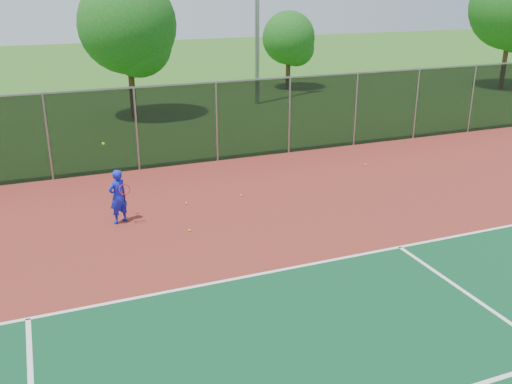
% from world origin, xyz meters
% --- Properties ---
extents(ground, '(120.00, 120.00, 0.00)m').
position_xyz_m(ground, '(0.00, 0.00, 0.00)').
color(ground, '#2A5B1A').
rests_on(ground, ground).
extents(court_apron, '(30.00, 20.00, 0.02)m').
position_xyz_m(court_apron, '(0.00, 2.00, 0.01)').
color(court_apron, maroon).
rests_on(court_apron, ground).
extents(fence_back, '(30.00, 0.06, 3.03)m').
position_xyz_m(fence_back, '(0.00, 12.00, 1.56)').
color(fence_back, black).
rests_on(fence_back, court_apron).
extents(tennis_player, '(0.68, 0.71, 2.36)m').
position_xyz_m(tennis_player, '(-4.45, 7.33, 0.81)').
color(tennis_player, '#161DD1').
rests_on(tennis_player, court_apron).
extents(practice_ball_0, '(0.07, 0.07, 0.07)m').
position_xyz_m(practice_ball_0, '(-2.32, 8.00, 0.06)').
color(practice_ball_0, yellow).
rests_on(practice_ball_0, court_apron).
extents(practice_ball_1, '(0.07, 0.07, 0.07)m').
position_xyz_m(practice_ball_1, '(-0.51, 8.03, 0.06)').
color(practice_ball_1, yellow).
rests_on(practice_ball_1, court_apron).
extents(practice_ball_2, '(0.07, 0.07, 0.07)m').
position_xyz_m(practice_ball_2, '(4.95, 9.36, 0.06)').
color(practice_ball_2, yellow).
rests_on(practice_ball_2, court_apron).
extents(practice_ball_4, '(0.07, 0.07, 0.07)m').
position_xyz_m(practice_ball_4, '(-2.78, 5.97, 0.06)').
color(practice_ball_4, yellow).
rests_on(practice_ball_4, court_apron).
extents(tree_back_left, '(4.69, 4.69, 6.89)m').
position_xyz_m(tree_back_left, '(-1.52, 20.48, 4.32)').
color(tree_back_left, '#3D2216').
rests_on(tree_back_left, ground).
extents(tree_back_mid, '(3.28, 3.28, 4.82)m').
position_xyz_m(tree_back_mid, '(9.18, 25.21, 3.02)').
color(tree_back_mid, '#3D2216').
rests_on(tree_back_mid, ground).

